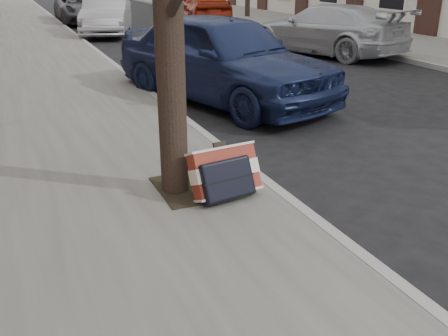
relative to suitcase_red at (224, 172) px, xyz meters
name	(u,v)px	position (x,y,z in m)	size (l,w,h in m)	color
ground	(422,209)	(1.83, -0.89, -0.39)	(120.00, 120.00, 0.00)	black
near_sidewalk	(0,40)	(-1.87, 14.11, -0.33)	(5.00, 70.00, 0.12)	slate
far_sidewalk	(299,25)	(9.63, 14.11, -0.33)	(4.00, 70.00, 0.12)	gray
dirt_patch	(198,186)	(-0.17, 0.31, -0.26)	(0.85, 0.85, 0.01)	black
suitcase_red	(224,172)	(0.00, 0.00, 0.00)	(0.69, 0.19, 0.50)	maroon
suitcase_navy	(225,179)	(-0.03, -0.09, -0.04)	(0.57, 0.18, 0.40)	black
car_near_front	(222,57)	(1.73, 4.02, 0.41)	(1.88, 4.68, 1.60)	#172046
car_near_mid	(107,15)	(1.78, 14.49, 0.31)	(1.48, 4.23, 1.39)	#A3A6AA
car_near_back	(83,8)	(1.67, 19.02, 0.26)	(2.14, 4.65, 1.29)	#3B3B40
car_far_front	(325,29)	(6.47, 7.70, 0.30)	(1.91, 4.70, 1.36)	#A7AAAF
car_far_back	(204,5)	(6.44, 16.82, 0.36)	(1.76, 4.38, 1.49)	maroon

